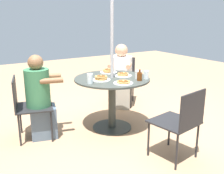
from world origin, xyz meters
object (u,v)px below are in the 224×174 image
object	(u,v)px
patio_chair_east	(181,120)
pancake_plate_a	(123,75)
drinking_glass_a	(90,79)
drinking_glass_b	(146,75)
patio_chair_north	(27,104)
coffee_cup	(138,75)
syrup_bottle	(139,76)
pancake_plate_c	(123,82)
patio_table	(112,90)
patio_chair_south	(122,77)
diner_south	(121,79)
diner_north	(40,100)
pancake_plate_d	(108,71)
pancake_plate_b	(101,78)

from	to	relation	value
patio_chair_east	pancake_plate_a	world-z (taller)	patio_chair_east
drinking_glass_a	drinking_glass_b	bearing A→B (deg)	-104.02
patio_chair_east	patio_chair_north	bearing A→B (deg)	122.99
patio_chair_north	coffee_cup	size ratio (longest dim) A/B	7.59
patio_chair_north	syrup_bottle	xyz separation A→B (m)	(-0.61, -1.34, 0.32)
patio_chair_north	pancake_plate_c	distance (m)	1.27
patio_table	patio_chair_north	bearing A→B (deg)	75.20
patio_table	pancake_plate_c	distance (m)	0.38
patio_chair_south	diner_south	size ratio (longest dim) A/B	0.75
coffee_cup	drinking_glass_a	xyz separation A→B (m)	(0.12, 0.68, 0.01)
diner_south	diner_north	bearing A→B (deg)	58.04
pancake_plate_a	drinking_glass_a	size ratio (longest dim) A/B	1.99
pancake_plate_d	drinking_glass_a	world-z (taller)	drinking_glass_a
diner_north	pancake_plate_b	size ratio (longest dim) A/B	4.45
coffee_cup	drinking_glass_a	world-z (taller)	drinking_glass_a
pancake_plate_a	patio_table	bearing A→B (deg)	93.22
pancake_plate_a	pancake_plate_b	bearing A→B (deg)	96.95
pancake_plate_d	drinking_glass_b	distance (m)	0.65
patio_chair_east	syrup_bottle	size ratio (longest dim) A/B	5.55
pancake_plate_b	drinking_glass_b	size ratio (longest dim) A/B	2.26
pancake_plate_c	syrup_bottle	bearing A→B (deg)	-87.11
syrup_bottle	drinking_glass_a	distance (m)	0.66
patio_chair_south	drinking_glass_b	world-z (taller)	drinking_glass_b
patio_chair_east	pancake_plate_b	size ratio (longest dim) A/B	3.32
diner_south	pancake_plate_a	world-z (taller)	diner_south
patio_chair_south	pancake_plate_a	bearing A→B (deg)	97.66
pancake_plate_c	drinking_glass_b	distance (m)	0.40
pancake_plate_d	patio_table	bearing A→B (deg)	157.46
patio_chair_east	pancake_plate_a	distance (m)	1.17
patio_chair_north	pancake_plate_b	distance (m)	1.01
patio_table	syrup_bottle	world-z (taller)	syrup_bottle
pancake_plate_c	coffee_cup	size ratio (longest dim) A/B	2.29
pancake_plate_b	diner_south	bearing A→B (deg)	-47.24
diner_north	pancake_plate_d	distance (m)	1.10
patio_chair_north	pancake_plate_d	xyz separation A→B (m)	(0.02, -1.24, 0.28)
diner_north	drinking_glass_a	world-z (taller)	diner_north
diner_north	pancake_plate_b	xyz separation A→B (m)	(-0.28, -0.75, 0.26)
patio_chair_south	syrup_bottle	xyz separation A→B (m)	(-1.18, 0.52, 0.32)
patio_chair_south	coffee_cup	xyz separation A→B (m)	(-1.08, 0.46, 0.32)
pancake_plate_a	syrup_bottle	xyz separation A→B (m)	(-0.33, -0.04, 0.04)
coffee_cup	pancake_plate_b	bearing A→B (deg)	69.16
pancake_plate_b	pancake_plate_c	bearing A→B (deg)	-151.91
patio_chair_east	pancake_plate_a	size ratio (longest dim) A/B	3.32
patio_chair_east	syrup_bottle	bearing A→B (deg)	77.44
patio_table	syrup_bottle	size ratio (longest dim) A/B	7.00
diner_south	pancake_plate_b	xyz separation A→B (m)	(-0.77, 0.83, 0.28)
pancake_plate_d	diner_south	bearing A→B (deg)	-50.54
patio_chair_east	pancake_plate_d	xyz separation A→B (m)	(1.44, 0.05, 0.28)
syrup_bottle	patio_chair_south	bearing A→B (deg)	-23.78
diner_north	drinking_glass_b	size ratio (longest dim) A/B	10.03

